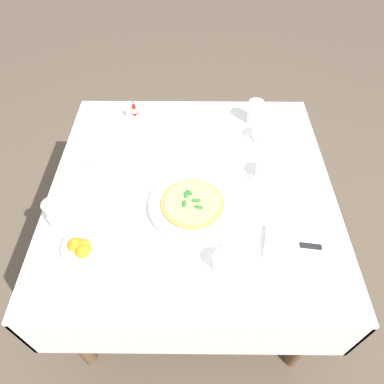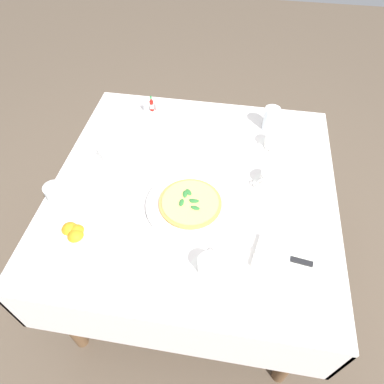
{
  "view_description": "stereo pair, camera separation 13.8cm",
  "coord_description": "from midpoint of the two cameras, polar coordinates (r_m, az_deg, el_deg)",
  "views": [
    {
      "loc": [
        -0.01,
        0.95,
        1.81
      ],
      "look_at": [
        -0.0,
        0.06,
        0.76
      ],
      "focal_mm": 32.33,
      "sensor_mm": 36.0,
      "label": 1
    },
    {
      "loc": [
        -0.15,
        0.94,
        1.81
      ],
      "look_at": [
        -0.0,
        0.06,
        0.76
      ],
      "focal_mm": 32.33,
      "sensor_mm": 36.0,
      "label": 2
    }
  ],
  "objects": [
    {
      "name": "water_glass_back_corner",
      "position": [
        1.71,
        15.16,
        11.25
      ],
      "size": [
        0.07,
        0.07,
        0.11
      ],
      "color": "white",
      "rests_on": "dining_table"
    },
    {
      "name": "napkin_folded",
      "position": [
        1.27,
        18.4,
        -10.82
      ],
      "size": [
        0.24,
        0.17,
        0.02
      ],
      "rotation": [
        0.0,
        0.0,
        -0.21
      ],
      "color": "white",
      "rests_on": "dining_table"
    },
    {
      "name": "dining_table",
      "position": [
        1.53,
        2.84,
        -2.05
      ],
      "size": [
        1.16,
        1.16,
        0.74
      ],
      "color": "white",
      "rests_on": "ground_plane"
    },
    {
      "name": "citrus_bowl",
      "position": [
        1.29,
        -15.64,
        -6.9
      ],
      "size": [
        0.15,
        0.15,
        0.07
      ],
      "color": "white",
      "rests_on": "dining_table"
    },
    {
      "name": "coffee_cup_far_left",
      "position": [
        1.63,
        15.64,
        7.84
      ],
      "size": [
        0.13,
        0.13,
        0.07
      ],
      "color": "white",
      "rests_on": "dining_table"
    },
    {
      "name": "pizza_plate",
      "position": [
        1.35,
        2.63,
        -2.31
      ],
      "size": [
        0.35,
        0.35,
        0.02
      ],
      "color": "white",
      "rests_on": "dining_table"
    },
    {
      "name": "hot_sauce_bottle",
      "position": [
        1.79,
        -4.43,
        14.07
      ],
      "size": [
        0.02,
        0.02,
        0.08
      ],
      "color": "#B7140F",
      "rests_on": "dining_table"
    },
    {
      "name": "coffee_cup_right_edge",
      "position": [
        1.19,
        6.19,
        -12.24
      ],
      "size": [
        0.13,
        0.13,
        0.06
      ],
      "color": "white",
      "rests_on": "dining_table"
    },
    {
      "name": "menu_card",
      "position": [
        1.53,
        -12.38,
        5.55
      ],
      "size": [
        0.07,
        0.07,
        0.06
      ],
      "rotation": [
        0.0,
        0.0,
        5.49
      ],
      "color": "white",
      "rests_on": "dining_table"
    },
    {
      "name": "dinner_knife",
      "position": [
        1.26,
        18.43,
        -10.48
      ],
      "size": [
        0.2,
        0.05,
        0.01
      ],
      "rotation": [
        0.0,
        0.0,
        -0.14
      ],
      "color": "silver",
      "rests_on": "napkin_folded"
    },
    {
      "name": "pepper_shaker",
      "position": [
        1.79,
        -3.45,
        13.95
      ],
      "size": [
        0.03,
        0.03,
        0.06
      ],
      "color": "white",
      "rests_on": "dining_table"
    },
    {
      "name": "coffee_cup_near_left",
      "position": [
        1.46,
        15.3,
        1.84
      ],
      "size": [
        0.13,
        0.13,
        0.06
      ],
      "color": "white",
      "rests_on": "dining_table"
    },
    {
      "name": "salt_shaker",
      "position": [
        1.79,
        -5.39,
        13.71
      ],
      "size": [
        0.03,
        0.03,
        0.06
      ],
      "color": "white",
      "rests_on": "dining_table"
    },
    {
      "name": "water_glass_left_edge",
      "position": [
        1.37,
        -18.62,
        -1.31
      ],
      "size": [
        0.07,
        0.07,
        0.13
      ],
      "color": "white",
      "rests_on": "dining_table"
    },
    {
      "name": "ground_plane",
      "position": [
        2.04,
        2.17,
        -12.75
      ],
      "size": [
        8.0,
        8.0,
        0.0
      ],
      "primitive_type": "plane",
      "color": "brown"
    },
    {
      "name": "pizza",
      "position": [
        1.34,
        2.65,
        -1.94
      ],
      "size": [
        0.24,
        0.24,
        0.02
      ],
      "color": "#C68E47",
      "rests_on": "pizza_plate"
    }
  ]
}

